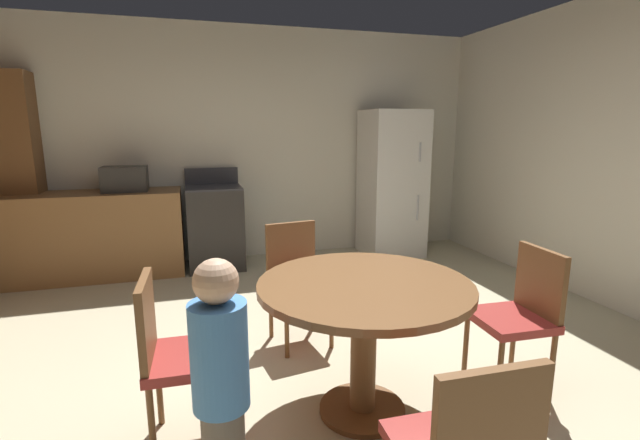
% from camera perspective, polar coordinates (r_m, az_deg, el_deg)
% --- Properties ---
extents(ground_plane, '(14.00, 14.00, 0.00)m').
position_cam_1_polar(ground_plane, '(2.86, 0.85, -21.16)').
color(ground_plane, beige).
extents(wall_back, '(5.84, 0.12, 2.70)m').
position_cam_1_polar(wall_back, '(5.48, -8.91, 9.43)').
color(wall_back, silver).
rests_on(wall_back, ground).
extents(kitchen_counter, '(1.80, 0.60, 0.90)m').
position_cam_1_polar(kitchen_counter, '(5.25, -26.96, -1.74)').
color(kitchen_counter, olive).
rests_on(kitchen_counter, ground).
extents(pantry_column, '(0.44, 0.36, 2.10)m').
position_cam_1_polar(pantry_column, '(5.50, -34.17, 4.43)').
color(pantry_column, brown).
rests_on(pantry_column, ground).
extents(oven_range, '(0.60, 0.60, 1.10)m').
position_cam_1_polar(oven_range, '(5.16, -13.23, -0.78)').
color(oven_range, '#2D2B28').
rests_on(oven_range, ground).
extents(refrigerator, '(0.68, 0.68, 1.76)m').
position_cam_1_polar(refrigerator, '(5.56, 9.15, 4.59)').
color(refrigerator, white).
rests_on(refrigerator, ground).
extents(microwave, '(0.44, 0.32, 0.26)m').
position_cam_1_polar(microwave, '(5.10, -23.62, 4.83)').
color(microwave, '#2D2B28').
rests_on(microwave, kitchen_counter).
extents(dining_table, '(1.13, 1.13, 0.76)m').
position_cam_1_polar(dining_table, '(2.44, 5.66, -11.47)').
color(dining_table, brown).
rests_on(dining_table, ground).
extents(chair_east, '(0.42, 0.42, 0.87)m').
position_cam_1_polar(chair_east, '(2.92, 24.25, -10.49)').
color(chair_east, brown).
rests_on(chair_east, ground).
extents(chair_north, '(0.45, 0.45, 0.87)m').
position_cam_1_polar(chair_north, '(3.29, -3.00, -6.98)').
color(chair_north, brown).
rests_on(chair_north, ground).
extents(chair_west, '(0.41, 0.41, 0.87)m').
position_cam_1_polar(chair_west, '(2.36, -18.14, -15.47)').
color(chair_west, brown).
rests_on(chair_west, ground).
extents(person_child, '(0.30, 0.30, 1.09)m').
position_cam_1_polar(person_child, '(1.87, -12.51, -20.05)').
color(person_child, '#665B51').
rests_on(person_child, ground).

